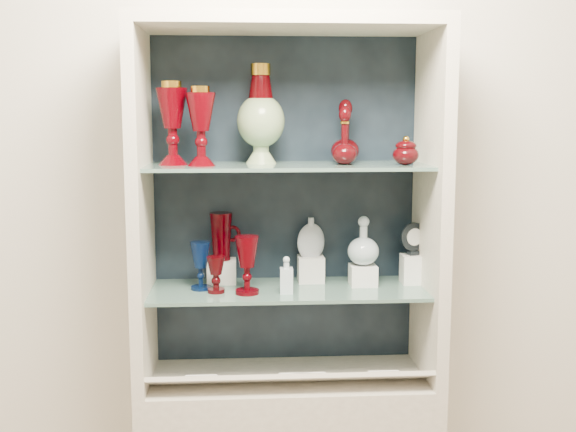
{
  "coord_description": "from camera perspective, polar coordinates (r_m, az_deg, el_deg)",
  "views": [
    {
      "loc": [
        -0.15,
        -0.83,
        1.64
      ],
      "look_at": [
        0.0,
        1.53,
        1.3
      ],
      "focal_mm": 45.0,
      "sensor_mm": 36.0,
      "label": 1
    }
  ],
  "objects": [
    {
      "name": "label_card_1",
      "position": [
        2.41,
        0.46,
        -12.36
      ],
      "size": [
        0.1,
        0.06,
        0.03
      ],
      "primitive_type": "cube",
      "rotation": [
        -0.44,
        0.0,
        0.0
      ],
      "color": "white",
      "rests_on": "label_ledge"
    },
    {
      "name": "clear_round_decanter",
      "position": [
        2.48,
        5.98,
        -2.05
      ],
      "size": [
        0.14,
        0.14,
        0.16
      ],
      "primitive_type": null,
      "rotation": [
        0.0,
        0.0,
        0.42
      ],
      "color": "#ABC0C9",
      "rests_on": "riser_clear_round_decanter"
    },
    {
      "name": "ruby_pitcher",
      "position": [
        2.51,
        -5.3,
        -1.62
      ],
      "size": [
        0.14,
        0.1,
        0.17
      ],
      "primitive_type": null,
      "rotation": [
        0.0,
        0.0,
        0.18
      ],
      "color": "#490005",
      "rests_on": "riser_ruby_pitcher"
    },
    {
      "name": "flat_flask",
      "position": [
        2.52,
        1.82,
        -1.62
      ],
      "size": [
        0.11,
        0.07,
        0.14
      ],
      "primitive_type": null,
      "rotation": [
        0.0,
        0.0,
        0.29
      ],
      "color": "#A7B0BA",
      "rests_on": "riser_flat_flask"
    },
    {
      "name": "riser_flat_flask",
      "position": [
        2.54,
        1.81,
        -4.2
      ],
      "size": [
        0.09,
        0.09,
        0.09
      ],
      "primitive_type": "cube",
      "color": "silver",
      "rests_on": "shelf_lower"
    },
    {
      "name": "ruby_decanter_a",
      "position": [
        2.37,
        4.5,
        6.61
      ],
      "size": [
        0.11,
        0.11,
        0.21
      ],
      "primitive_type": null,
      "rotation": [
        0.0,
        0.0,
        0.41
      ],
      "color": "#3A0205",
      "rests_on": "shelf_upper"
    },
    {
      "name": "cameo_medallion",
      "position": [
        2.53,
        9.9,
        -1.74
      ],
      "size": [
        0.11,
        0.07,
        0.12
      ],
      "primitive_type": null,
      "rotation": [
        0.0,
        0.0,
        0.32
      ],
      "color": "black",
      "rests_on": "riser_cameo_medallion"
    },
    {
      "name": "cobalt_goblet",
      "position": [
        2.44,
        -6.92,
        -3.93
      ],
      "size": [
        0.09,
        0.09,
        0.16
      ],
      "primitive_type": null,
      "rotation": [
        0.0,
        0.0,
        0.3
      ],
      "color": "#04143A",
      "rests_on": "shelf_lower"
    },
    {
      "name": "cabinet_back_panel",
      "position": [
        2.57,
        -0.28,
        1.16
      ],
      "size": [
        0.98,
        0.02,
        1.15
      ],
      "primitive_type": "cube",
      "color": "black",
      "rests_on": "cabinet_base"
    },
    {
      "name": "ruby_goblet_tall",
      "position": [
        2.36,
        -3.27,
        -3.9
      ],
      "size": [
        0.09,
        0.09,
        0.19
      ],
      "primitive_type": null,
      "rotation": [
        0.0,
        0.0,
        -0.17
      ],
      "color": "#490005",
      "rests_on": "shelf_lower"
    },
    {
      "name": "label_ledge",
      "position": [
        2.41,
        0.18,
        -12.7
      ],
      "size": [
        0.92,
        0.17,
        0.09
      ],
      "primitive_type": "cube",
      "rotation": [
        -0.44,
        0.0,
        0.0
      ],
      "color": "beige",
      "rests_on": "cabinet_base"
    },
    {
      "name": "enamel_urn",
      "position": [
        2.42,
        -2.16,
        8.06
      ],
      "size": [
        0.18,
        0.18,
        0.33
      ],
      "primitive_type": null,
      "rotation": [
        0.0,
        0.0,
        -0.15
      ],
      "color": "#0F4426",
      "rests_on": "shelf_upper"
    },
    {
      "name": "cabinet_side_left",
      "position": [
        2.4,
        -11.51,
        0.48
      ],
      "size": [
        0.04,
        0.4,
        1.15
      ],
      "primitive_type": "cube",
      "color": "beige",
      "rests_on": "cabinet_base"
    },
    {
      "name": "label_card_3",
      "position": [
        2.41,
        1.69,
        -12.33
      ],
      "size": [
        0.1,
        0.06,
        0.03
      ],
      "primitive_type": "cube",
      "rotation": [
        -0.44,
        0.0,
        0.0
      ],
      "color": "white",
      "rests_on": "label_ledge"
    },
    {
      "name": "label_card_2",
      "position": [
        2.44,
        7.41,
        -12.11
      ],
      "size": [
        0.1,
        0.06,
        0.03
      ],
      "primitive_type": "cube",
      "rotation": [
        -0.44,
        0.0,
        0.0
      ],
      "color": "white",
      "rests_on": "label_ledge"
    },
    {
      "name": "cabinet_top_cap",
      "position": [
        2.38,
        0.0,
        14.96
      ],
      "size": [
        1.0,
        0.4,
        0.04
      ],
      "primitive_type": "cube",
      "color": "beige",
      "rests_on": "cabinet_side_left"
    },
    {
      "name": "shelf_upper",
      "position": [
        2.39,
        -0.03,
        3.97
      ],
      "size": [
        0.92,
        0.34,
        0.01
      ],
      "primitive_type": "cube",
      "color": "slate",
      "rests_on": "cabinet_side_left"
    },
    {
      "name": "shelf_lower",
      "position": [
        2.46,
        -0.03,
        -5.85
      ],
      "size": [
        0.92,
        0.34,
        0.01
      ],
      "primitive_type": "cube",
      "color": "slate",
      "rests_on": "cabinet_side_left"
    },
    {
      "name": "wall_back",
      "position": [
        2.59,
        -0.32,
        2.89
      ],
      "size": [
        3.5,
        0.02,
        2.8
      ],
      "primitive_type": "cube",
      "color": "silver",
      "rests_on": "ground"
    },
    {
      "name": "cabinet_side_right",
      "position": [
        2.46,
        11.22,
        0.68
      ],
      "size": [
        0.04,
        0.4,
        1.15
      ],
      "primitive_type": "cube",
      "color": "beige",
      "rests_on": "cabinet_base"
    },
    {
      "name": "clear_square_bottle",
      "position": [
        2.37,
        -0.13,
        -4.67
      ],
      "size": [
        0.04,
        0.04,
        0.12
      ],
      "primitive_type": null,
      "rotation": [
        0.0,
        0.0,
        -0.03
      ],
      "color": "#ABC0C9",
      "rests_on": "shelf_lower"
    },
    {
      "name": "ruby_goblet_small",
      "position": [
        2.39,
        -5.71,
        -4.63
      ],
      "size": [
        0.06,
        0.06,
        0.12
      ],
      "primitive_type": null,
      "rotation": [
        0.0,
        0.0,
        -0.05
      ],
      "color": "#3A0205",
      "rests_on": "shelf_lower"
    },
    {
      "name": "pedestal_lamp_left",
      "position": [
        2.38,
        -9.13,
        7.24
      ],
      "size": [
        0.13,
        0.13,
        0.27
      ],
      "primitive_type": null,
      "rotation": [
        0.0,
        0.0,
        0.28
      ],
      "color": "#490005",
      "rests_on": "shelf_upper"
    },
    {
      "name": "riser_cameo_medallion",
      "position": [
        2.55,
        9.84,
        -4.15
      ],
      "size": [
        0.08,
        0.08,
        0.1
      ],
      "primitive_type": "cube",
      "color": "silver",
      "rests_on": "shelf_lower"
    },
    {
      "name": "riser_clear_round_decanter",
      "position": [
        2.5,
        5.94,
        -4.66
      ],
      "size": [
        0.09,
        0.09,
        0.07
      ],
      "primitive_type": "cube",
      "color": "silver",
      "rests_on": "shelf_lower"
    },
    {
      "name": "riser_ruby_pitcher",
      "position": [
        2.54,
        -5.26,
        -4.35
      ],
      "size": [
        0.1,
        0.1,
        0.08
      ],
      "primitive_type": "cube",
      "color": "silver",
      "rests_on": "shelf_lower"
    },
    {
      "name": "lidded_bowl",
      "position": [
        2.38,
        9.29,
        5.16
      ],
      "size": [
        0.11,
        0.11,
        0.1
      ],
      "primitive_type": null,
      "rotation": [
        0.0,
        0.0,
        0.41
      ],
      "color": "#3A0205",
      "rests_on": "shelf_upper"
    },
    {
      "name": "pedestal_lamp_right",
      "position": [
        2.33,
        -6.9,
        7.05
      ],
      "size": [
        0.1,
        0.1,
        0.25
      ],
      "primitive_type": null,
      "rotation": [
        0.0,
        0.0,
        0.04
      ],
      "color": "#490005",
      "rests_on": "shelf_upper"
    },
    {
      "name": "ruby_decanter_b",
      "position": [
        2.47,
        4.54,
        6.85
      ],
      "size": [
        0.12,
        0.12,
        0.23
      ],
      "primitive_type": null,
      "rotation": [
        0.0,
        0.0,
        0.25
      ],
      "color": "#3A0205",
      "rests_on": "shelf_upper"
    },
    {
      "name": "label_card_0",
      "position": [
        2.41,
        -6.83,
        -12.44
      ],
      "size": [
        0.1,
        0.06,
        0.03
      ],
      "primitive_type": "cube",
      "rotation": [
        -0.44,
        0.0,
        0.0
      ],
      "color": "white",
      "rests_on": "label_ledge"
    }
  ]
}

